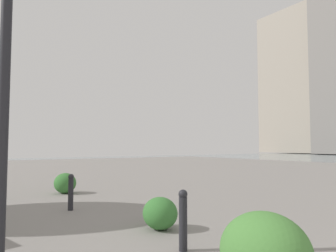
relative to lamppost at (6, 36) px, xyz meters
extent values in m
cube|color=#9E9384|center=(37.63, -65.84, 12.84)|extent=(15.70, 15.41, 31.59)
cylinder|color=#232328|center=(0.00, 0.00, -0.76)|extent=(0.14, 0.14, 4.39)
cylinder|color=#232328|center=(-0.97, -2.23, -2.57)|extent=(0.12, 0.12, 0.76)
sphere|color=#232328|center=(-0.97, -2.23, -2.16)|extent=(0.13, 0.13, 0.13)
cylinder|color=#232328|center=(2.76, -1.73, -2.59)|extent=(0.12, 0.12, 0.73)
sphere|color=#232328|center=(2.76, -1.73, -2.18)|extent=(0.13, 0.13, 0.13)
ellipsoid|color=#477F38|center=(-2.47, -2.15, -2.55)|extent=(0.96, 0.86, 0.81)
ellipsoid|color=#387533|center=(5.48, -2.35, -2.64)|extent=(0.75, 0.67, 0.63)
ellipsoid|color=#387533|center=(0.19, -2.56, -2.67)|extent=(0.67, 0.60, 0.57)
camera|label=1|loc=(-4.67, 0.48, -1.47)|focal=33.88mm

